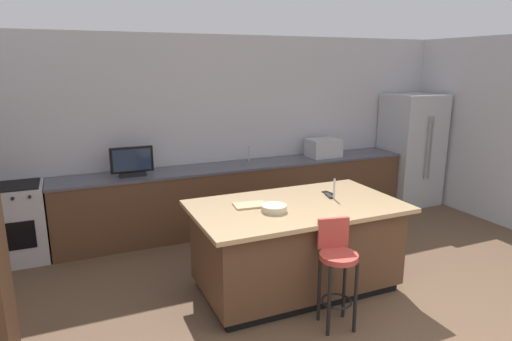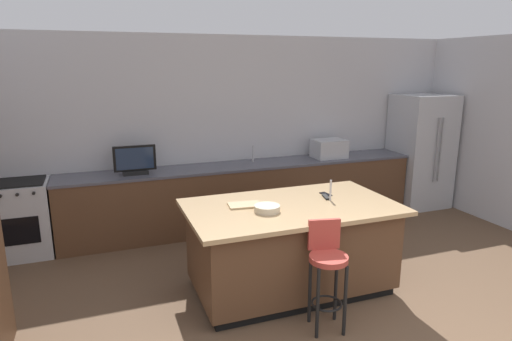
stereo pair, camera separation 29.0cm
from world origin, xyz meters
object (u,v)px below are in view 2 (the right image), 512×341
object	(u,v)px
range_oven	(17,219)
refrigerator	(420,151)
fruit_bowl	(267,208)
microwave	(329,149)
tv_monitor	(135,161)
cutting_board	(245,205)
cell_phone	(326,194)
tv_remote	(326,197)
kitchen_island	(291,247)
bar_stool_center	(327,266)

from	to	relation	value
range_oven	refrigerator	bearing A→B (deg)	-0.68
range_oven	fruit_bowl	distance (m)	3.23
microwave	fruit_bowl	size ratio (longest dim) A/B	1.91
tv_monitor	cutting_board	distance (m)	1.95
microwave	cell_phone	xyz separation A→B (m)	(-1.01, -1.71, -0.13)
tv_remote	cutting_board	xyz separation A→B (m)	(-0.90, 0.05, -0.00)
cell_phone	tv_monitor	bearing A→B (deg)	130.61
refrigerator	tv_monitor	world-z (taller)	refrigerator
microwave	tv_monitor	world-z (taller)	tv_monitor
refrigerator	cutting_board	size ratio (longest dim) A/B	5.58
fruit_bowl	cell_phone	distance (m)	0.87
tv_monitor	kitchen_island	bearing A→B (deg)	-53.94
kitchen_island	refrigerator	distance (m)	3.70
bar_stool_center	fruit_bowl	bearing A→B (deg)	127.81
kitchen_island	microwave	size ratio (longest dim) A/B	4.43
fruit_bowl	tv_monitor	bearing A→B (deg)	118.07
kitchen_island	cell_phone	xyz separation A→B (m)	(0.50, 0.20, 0.46)
tv_monitor	tv_remote	xyz separation A→B (m)	(1.80, -1.77, -0.16)
cell_phone	tv_remote	distance (m)	0.12
range_oven	tv_remote	size ratio (longest dim) A/B	5.54
kitchen_island	cutting_board	bearing A→B (deg)	162.70
microwave	tv_monitor	bearing A→B (deg)	-178.96
tv_monitor	refrigerator	bearing A→B (deg)	-0.26
cutting_board	cell_phone	bearing A→B (deg)	3.65
tv_remote	refrigerator	bearing A→B (deg)	46.11
kitchen_island	fruit_bowl	distance (m)	0.58
kitchen_island	fruit_bowl	xyz separation A→B (m)	(-0.31, -0.10, 0.48)
tv_remote	cutting_board	size ratio (longest dim) A/B	0.52
range_oven	microwave	size ratio (longest dim) A/B	1.96
fruit_bowl	cell_phone	size ratio (longest dim) A/B	1.68
tv_monitor	cell_phone	size ratio (longest dim) A/B	3.55
microwave	refrigerator	bearing A→B (deg)	-2.49
cutting_board	kitchen_island	bearing A→B (deg)	-17.30
bar_stool_center	kitchen_island	bearing A→B (deg)	101.98
refrigerator	cutting_board	bearing A→B (deg)	-154.86
tv_remote	fruit_bowl	bearing A→B (deg)	-151.84
bar_stool_center	range_oven	bearing A→B (deg)	147.91
kitchen_island	range_oven	size ratio (longest dim) A/B	2.26
fruit_bowl	cutting_board	bearing A→B (deg)	120.68
cell_phone	tv_remote	bearing A→B (deg)	-126.47
refrigerator	cutting_board	xyz separation A→B (m)	(-3.63, -1.70, 0.02)
kitchen_island	refrigerator	size ratio (longest dim) A/B	1.16
fruit_bowl	tv_remote	distance (m)	0.78
bar_stool_center	cutting_board	size ratio (longest dim) A/B	2.99
refrigerator	bar_stool_center	xyz separation A→B (m)	(-3.17, -2.58, -0.33)
kitchen_island	range_oven	bearing A→B (deg)	145.48
refrigerator	cell_phone	bearing A→B (deg)	-148.43
kitchen_island	bar_stool_center	bearing A→B (deg)	-89.48
cutting_board	tv_monitor	bearing A→B (deg)	117.69
bar_stool_center	tv_remote	bearing A→B (deg)	73.78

